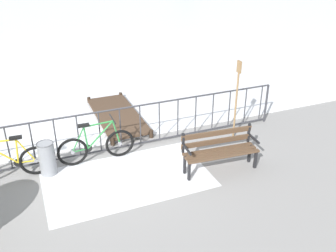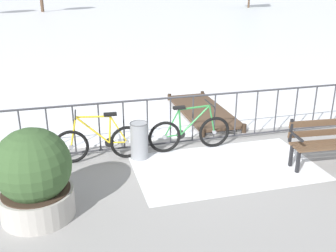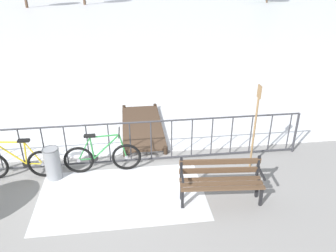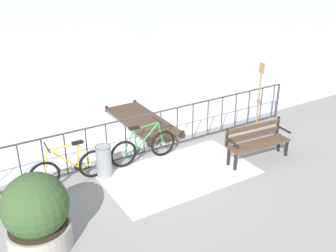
# 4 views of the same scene
# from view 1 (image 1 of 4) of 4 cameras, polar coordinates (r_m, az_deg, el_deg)

# --- Properties ---
(ground_plane) EXTENTS (160.00, 160.00, 0.00)m
(ground_plane) POSITION_cam_1_polar(r_m,az_deg,el_deg) (8.70, -10.20, -4.20)
(ground_plane) COLOR gray
(snow_patch) EXTENTS (3.36, 1.95, 0.01)m
(snow_patch) POSITION_cam_1_polar(r_m,az_deg,el_deg) (7.75, -6.29, -8.04)
(snow_patch) COLOR white
(snow_patch) RESTS_ON ground
(railing_fence) EXTENTS (9.06, 0.06, 1.07)m
(railing_fence) POSITION_cam_1_polar(r_m,az_deg,el_deg) (8.43, -10.50, -0.93)
(railing_fence) COLOR #38383D
(railing_fence) RESTS_ON ground
(bicycle_near_railing) EXTENTS (1.71, 0.52, 0.97)m
(bicycle_near_railing) POSITION_cam_1_polar(r_m,az_deg,el_deg) (8.27, -11.00, -3.07)
(bicycle_near_railing) COLOR black
(bicycle_near_railing) RESTS_ON ground
(bicycle_second) EXTENTS (1.71, 0.52, 0.97)m
(bicycle_second) POSITION_cam_1_polar(r_m,az_deg,el_deg) (8.17, -23.42, -5.34)
(bicycle_second) COLOR black
(bicycle_second) RESTS_ON ground
(park_bench) EXTENTS (1.63, 0.61, 0.89)m
(park_bench) POSITION_cam_1_polar(r_m,az_deg,el_deg) (7.85, 7.93, -3.30)
(park_bench) COLOR brown
(park_bench) RESTS_ON ground
(trash_bin) EXTENTS (0.35, 0.35, 0.73)m
(trash_bin) POSITION_cam_1_polar(r_m,az_deg,el_deg) (8.07, -18.17, -4.75)
(trash_bin) COLOR gray
(trash_bin) RESTS_ON ground
(oar_upright) EXTENTS (0.04, 0.16, 1.98)m
(oar_upright) POSITION_cam_1_polar(r_m,az_deg,el_deg) (8.90, 10.57, 4.66)
(oar_upright) COLOR #937047
(oar_upright) RESTS_ON ground
(wooden_dock) EXTENTS (1.10, 2.87, 0.20)m
(wooden_dock) POSITION_cam_1_polar(r_m,az_deg,el_deg) (10.27, -7.87, 1.70)
(wooden_dock) COLOR #4C3828
(wooden_dock) RESTS_ON ground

